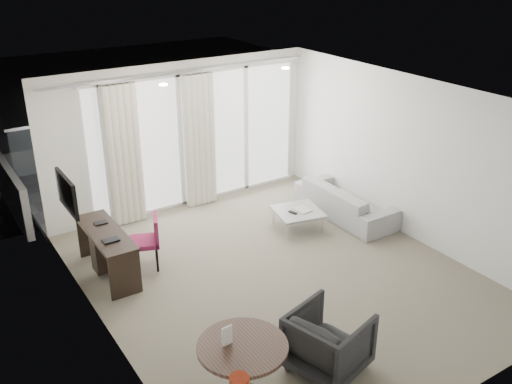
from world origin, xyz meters
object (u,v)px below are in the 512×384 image
round_table (243,374)px  coffee_table (298,220)px  tub_armchair (328,341)px  desk_chair (144,243)px  desk (108,253)px  sofa (345,201)px  rattan_chair_a (216,154)px  rattan_chair_b (218,141)px

round_table → coffee_table: 4.04m
coffee_table → tub_armchair: bearing=-121.1°
tub_armchair → round_table: bearing=70.9°
desk_chair → coffee_table: size_ratio=1.10×
desk → coffee_table: 3.16m
coffee_table → sofa: size_ratio=0.38×
coffee_table → rattan_chair_a: 3.04m
desk_chair → round_table: size_ratio=0.88×
desk_chair → rattan_chair_b: 4.73m
coffee_table → sofa: bearing=-3.3°
coffee_table → desk: bearing=173.8°
tub_armchair → sofa: tub_armchair is taller
desk → coffee_table: size_ratio=1.96×
desk → tub_armchair: 3.55m
desk → tub_armchair: tub_armchair is taller
coffee_table → rattan_chair_a: size_ratio=0.96×
sofa → coffee_table: bearing=86.7°
coffee_table → rattan_chair_a: bearing=87.5°
desk_chair → tub_armchair: (0.86, -3.16, -0.04)m
desk → tub_armchair: (1.37, -3.27, 0.02)m
tub_armchair → coffee_table: (1.77, 2.93, -0.20)m
tub_armchair → sofa: (2.75, 2.88, -0.08)m
desk → round_table: (0.30, -3.21, 0.03)m
desk_chair → coffee_table: 2.65m
desk → rattan_chair_b: 5.01m
coffee_table → sofa: (0.98, -0.06, 0.12)m
desk → rattan_chair_b: size_ratio=1.84×
round_table → tub_armchair: 1.08m
round_table → tub_armchair: size_ratio=1.15×
tub_armchair → sofa: bearing=-59.3°
round_table → rattan_chair_a: (2.97, 5.90, 0.02)m
round_table → coffee_table: size_ratio=1.25×
coffee_table → rattan_chair_b: rattan_chair_b is taller
sofa → rattan_chair_b: (-0.42, 3.77, 0.11)m
rattan_chair_b → tub_armchair: bearing=-104.8°
tub_armchair → sofa: size_ratio=0.41×
desk → rattan_chair_a: 4.23m
desk_chair → coffee_table: bearing=15.8°
sofa → rattan_chair_a: rattan_chair_a is taller
rattan_chair_a → round_table: bearing=-118.4°
desk → round_table: 3.22m
round_table → desk: bearing=95.3°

